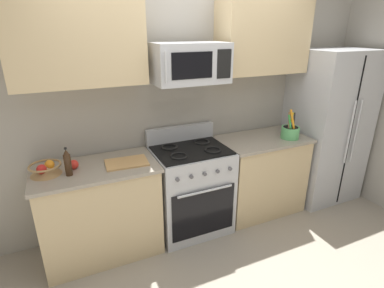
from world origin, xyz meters
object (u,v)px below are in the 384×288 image
(range_oven, at_px, (191,189))
(utensil_crock, at_px, (290,132))
(fruit_basket, at_px, (45,169))
(cutting_board, at_px, (127,163))
(microwave, at_px, (189,63))
(bottle_soy, at_px, (68,163))
(refrigerator, at_px, (326,127))
(apple_loose, at_px, (74,165))

(range_oven, xyz_separation_m, utensil_crock, (1.15, -0.12, 0.51))
(fruit_basket, relative_size, cutting_board, 0.69)
(cutting_board, bearing_deg, fruit_basket, 174.97)
(microwave, height_order, fruit_basket, microwave)
(utensil_crock, height_order, bottle_soy, utensil_crock)
(microwave, bearing_deg, bottle_soy, -174.84)
(fruit_basket, height_order, bottle_soy, bottle_soy)
(refrigerator, distance_m, fruit_basket, 3.15)
(apple_loose, xyz_separation_m, cutting_board, (0.44, -0.08, -0.03))
(cutting_board, distance_m, bottle_soy, 0.50)
(range_oven, distance_m, microwave, 1.29)
(microwave, relative_size, fruit_basket, 2.64)
(range_oven, relative_size, microwave, 1.59)
(range_oven, bearing_deg, refrigerator, -0.54)
(refrigerator, relative_size, apple_loose, 22.25)
(range_oven, bearing_deg, utensil_crock, -6.12)
(refrigerator, xyz_separation_m, apple_loose, (-2.93, 0.05, 0.03))
(cutting_board, bearing_deg, range_oven, 3.61)
(fruit_basket, bearing_deg, cutting_board, -5.03)
(range_oven, distance_m, utensil_crock, 1.27)
(refrigerator, distance_m, apple_loose, 2.93)
(range_oven, bearing_deg, apple_loose, 178.26)
(utensil_crock, xyz_separation_m, apple_loose, (-2.26, 0.16, -0.03))
(microwave, xyz_separation_m, fruit_basket, (-1.32, -0.01, -0.80))
(refrigerator, distance_m, bottle_soy, 2.98)
(apple_loose, bearing_deg, cutting_board, -9.60)
(utensil_crock, relative_size, apple_loose, 4.15)
(apple_loose, xyz_separation_m, bottle_soy, (-0.05, -0.11, 0.07))
(refrigerator, bearing_deg, cutting_board, -179.44)
(microwave, distance_m, cutting_board, 1.07)
(range_oven, xyz_separation_m, apple_loose, (-1.10, 0.03, 0.48))
(range_oven, bearing_deg, bottle_soy, -176.16)
(cutting_board, bearing_deg, apple_loose, 170.40)
(refrigerator, bearing_deg, fruit_basket, 179.38)
(cutting_board, bearing_deg, bottle_soy, -175.84)
(microwave, xyz_separation_m, apple_loose, (-1.10, 0.01, -0.81))
(apple_loose, bearing_deg, fruit_basket, -175.74)
(utensil_crock, relative_size, fruit_basket, 1.32)
(range_oven, relative_size, bottle_soy, 4.40)
(bottle_soy, bearing_deg, utensil_crock, -1.16)
(refrigerator, relative_size, utensil_crock, 5.36)
(refrigerator, xyz_separation_m, microwave, (-1.82, 0.04, 0.84))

